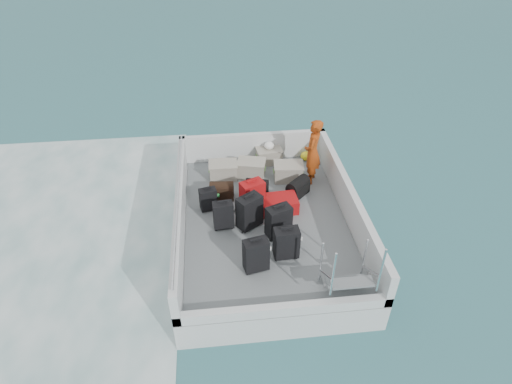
{
  "coord_description": "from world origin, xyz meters",
  "views": [
    {
      "loc": [
        -0.95,
        -6.81,
        6.35
      ],
      "look_at": [
        -0.15,
        0.45,
        1.0
      ],
      "focal_mm": 30.0,
      "sensor_mm": 36.0,
      "label": 1
    }
  ],
  "objects_px": {
    "suitcase_2": "(208,200)",
    "suitcase_7": "(279,221)",
    "passenger": "(313,152)",
    "suitcase_5": "(252,196)",
    "crate_3": "(288,172)",
    "suitcase_4": "(249,212)",
    "suitcase_8": "(279,204)",
    "suitcase_3": "(256,256)",
    "crate_2": "(269,156)",
    "crate_0": "(223,171)",
    "suitcase_6": "(286,243)",
    "crate_1": "(251,169)",
    "suitcase_1": "(223,216)"
  },
  "relations": [
    {
      "from": "suitcase_2",
      "to": "suitcase_7",
      "type": "bearing_deg",
      "value": -48.09
    },
    {
      "from": "passenger",
      "to": "suitcase_5",
      "type": "bearing_deg",
      "value": -36.53
    },
    {
      "from": "crate_3",
      "to": "suitcase_2",
      "type": "bearing_deg",
      "value": -153.62
    },
    {
      "from": "suitcase_4",
      "to": "suitcase_7",
      "type": "bearing_deg",
      "value": -65.02
    },
    {
      "from": "suitcase_4",
      "to": "suitcase_8",
      "type": "bearing_deg",
      "value": 0.24
    },
    {
      "from": "suitcase_3",
      "to": "crate_2",
      "type": "distance_m",
      "value": 3.67
    },
    {
      "from": "crate_0",
      "to": "crate_3",
      "type": "relative_size",
      "value": 0.97
    },
    {
      "from": "suitcase_5",
      "to": "crate_3",
      "type": "height_order",
      "value": "suitcase_5"
    },
    {
      "from": "crate_2",
      "to": "crate_3",
      "type": "relative_size",
      "value": 0.91
    },
    {
      "from": "suitcase_4",
      "to": "crate_0",
      "type": "relative_size",
      "value": 1.16
    },
    {
      "from": "suitcase_5",
      "to": "crate_3",
      "type": "bearing_deg",
      "value": 22.51
    },
    {
      "from": "suitcase_4",
      "to": "crate_2",
      "type": "bearing_deg",
      "value": 39.34
    },
    {
      "from": "suitcase_6",
      "to": "suitcase_7",
      "type": "relative_size",
      "value": 0.95
    },
    {
      "from": "crate_1",
      "to": "crate_0",
      "type": "bearing_deg",
      "value": -178.74
    },
    {
      "from": "suitcase_3",
      "to": "crate_3",
      "type": "relative_size",
      "value": 1.04
    },
    {
      "from": "suitcase_8",
      "to": "crate_1",
      "type": "height_order",
      "value": "crate_1"
    },
    {
      "from": "suitcase_4",
      "to": "suitcase_7",
      "type": "height_order",
      "value": "suitcase_4"
    },
    {
      "from": "suitcase_3",
      "to": "suitcase_8",
      "type": "height_order",
      "value": "suitcase_3"
    },
    {
      "from": "crate_3",
      "to": "crate_1",
      "type": "bearing_deg",
      "value": 163.42
    },
    {
      "from": "suitcase_1",
      "to": "suitcase_5",
      "type": "bearing_deg",
      "value": 36.32
    },
    {
      "from": "suitcase_5",
      "to": "crate_0",
      "type": "height_order",
      "value": "suitcase_5"
    },
    {
      "from": "suitcase_8",
      "to": "crate_1",
      "type": "distance_m",
      "value": 1.44
    },
    {
      "from": "suitcase_6",
      "to": "suitcase_7",
      "type": "xyz_separation_m",
      "value": [
        -0.05,
        0.61,
        0.02
      ]
    },
    {
      "from": "crate_1",
      "to": "crate_3",
      "type": "height_order",
      "value": "crate_3"
    },
    {
      "from": "crate_0",
      "to": "crate_3",
      "type": "height_order",
      "value": "crate_3"
    },
    {
      "from": "suitcase_3",
      "to": "suitcase_4",
      "type": "xyz_separation_m",
      "value": [
        0.0,
        1.21,
        0.03
      ]
    },
    {
      "from": "suitcase_1",
      "to": "passenger",
      "type": "xyz_separation_m",
      "value": [
        2.1,
        1.45,
        0.48
      ]
    },
    {
      "from": "suitcase_2",
      "to": "crate_3",
      "type": "xyz_separation_m",
      "value": [
        1.88,
        0.93,
        -0.06
      ]
    },
    {
      "from": "suitcase_4",
      "to": "suitcase_5",
      "type": "height_order",
      "value": "suitcase_4"
    },
    {
      "from": "suitcase_3",
      "to": "suitcase_4",
      "type": "bearing_deg",
      "value": 77.55
    },
    {
      "from": "crate_3",
      "to": "suitcase_3",
      "type": "bearing_deg",
      "value": -111.06
    },
    {
      "from": "suitcase_1",
      "to": "crate_3",
      "type": "height_order",
      "value": "suitcase_1"
    },
    {
      "from": "suitcase_1",
      "to": "suitcase_2",
      "type": "bearing_deg",
      "value": 110.45
    },
    {
      "from": "crate_2",
      "to": "suitcase_3",
      "type": "bearing_deg",
      "value": -101.37
    },
    {
      "from": "suitcase_3",
      "to": "crate_3",
      "type": "bearing_deg",
      "value": 56.64
    },
    {
      "from": "suitcase_6",
      "to": "suitcase_2",
      "type": "bearing_deg",
      "value": 128.96
    },
    {
      "from": "suitcase_8",
      "to": "crate_3",
      "type": "bearing_deg",
      "value": -22.98
    },
    {
      "from": "suitcase_2",
      "to": "suitcase_3",
      "type": "distance_m",
      "value": 2.02
    },
    {
      "from": "suitcase_1",
      "to": "suitcase_7",
      "type": "bearing_deg",
      "value": -22.64
    },
    {
      "from": "passenger",
      "to": "suitcase_1",
      "type": "bearing_deg",
      "value": -33.34
    },
    {
      "from": "suitcase_1",
      "to": "crate_1",
      "type": "relative_size",
      "value": 0.97
    },
    {
      "from": "crate_0",
      "to": "suitcase_5",
      "type": "bearing_deg",
      "value": -65.67
    },
    {
      "from": "suitcase_3",
      "to": "passenger",
      "type": "height_order",
      "value": "passenger"
    },
    {
      "from": "suitcase_3",
      "to": "suitcase_5",
      "type": "height_order",
      "value": "suitcase_5"
    },
    {
      "from": "crate_3",
      "to": "passenger",
      "type": "height_order",
      "value": "passenger"
    },
    {
      "from": "suitcase_4",
      "to": "crate_0",
      "type": "distance_m",
      "value": 1.87
    },
    {
      "from": "suitcase_6",
      "to": "suitcase_1",
      "type": "bearing_deg",
      "value": 136.61
    },
    {
      "from": "suitcase_5",
      "to": "crate_1",
      "type": "height_order",
      "value": "suitcase_5"
    },
    {
      "from": "suitcase_5",
      "to": "crate_3",
      "type": "distance_m",
      "value": 1.39
    },
    {
      "from": "suitcase_5",
      "to": "crate_2",
      "type": "relative_size",
      "value": 1.15
    }
  ]
}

